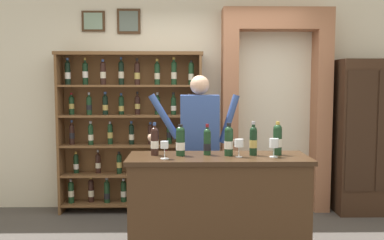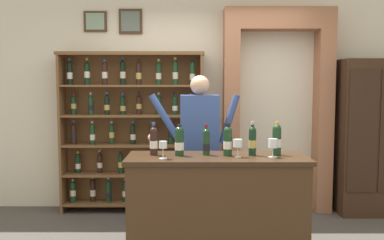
% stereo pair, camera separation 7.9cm
% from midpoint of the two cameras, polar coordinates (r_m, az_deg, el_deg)
% --- Properties ---
extents(back_wall, '(12.00, 0.19, 3.44)m').
position_cam_midpoint_polar(back_wall, '(5.48, 0.35, 6.32)').
color(back_wall, beige).
rests_on(back_wall, ground).
extents(wine_shelf, '(1.77, 0.31, 1.97)m').
position_cam_midpoint_polar(wine_shelf, '(5.31, -8.58, -1.11)').
color(wine_shelf, brown).
rests_on(wine_shelf, ground).
extents(archway_doorway, '(1.33, 0.45, 2.49)m').
position_cam_midpoint_polar(archway_doorway, '(5.46, 10.48, 2.62)').
color(archway_doorway, '#9E6647').
rests_on(archway_doorway, ground).
extents(side_cabinet, '(0.77, 0.44, 1.88)m').
position_cam_midpoint_polar(side_cabinet, '(5.61, 22.11, -2.09)').
color(side_cabinet, '#382316').
rests_on(side_cabinet, ground).
extents(tasting_counter, '(1.60, 0.58, 0.95)m').
position_cam_midpoint_polar(tasting_counter, '(3.92, 2.90, -11.70)').
color(tasting_counter, '#422B19').
rests_on(tasting_counter, ground).
extents(shopkeeper, '(0.96, 0.22, 1.67)m').
position_cam_midpoint_polar(shopkeeper, '(4.41, 0.48, -2.39)').
color(shopkeeper, '#2D3347').
rests_on(shopkeeper, ground).
extents(tasting_bottle_grappa, '(0.07, 0.07, 0.30)m').
position_cam_midpoint_polar(tasting_bottle_grappa, '(3.84, -5.59, -2.76)').
color(tasting_bottle_grappa, black).
rests_on(tasting_bottle_grappa, tasting_counter).
extents(tasting_bottle_brunello, '(0.08, 0.08, 0.28)m').
position_cam_midpoint_polar(tasting_bottle_brunello, '(3.80, -2.15, -2.78)').
color(tasting_bottle_brunello, '#19381E').
rests_on(tasting_bottle_brunello, tasting_counter).
extents(tasting_bottle_vin_santo, '(0.07, 0.07, 0.28)m').
position_cam_midpoint_polar(tasting_bottle_vin_santo, '(3.84, 1.46, -2.90)').
color(tasting_bottle_vin_santo, '#19381E').
rests_on(tasting_bottle_vin_santo, tasting_counter).
extents(tasting_bottle_rosso, '(0.08, 0.08, 0.29)m').
position_cam_midpoint_polar(tasting_bottle_rosso, '(3.81, 4.34, -2.73)').
color(tasting_bottle_rosso, '#19381E').
rests_on(tasting_bottle_rosso, tasting_counter).
extents(tasting_bottle_bianco, '(0.07, 0.07, 0.31)m').
position_cam_midpoint_polar(tasting_bottle_bianco, '(3.85, 7.61, -2.67)').
color(tasting_bottle_bianco, black).
rests_on(tasting_bottle_bianco, tasting_counter).
extents(tasting_bottle_chianti, '(0.08, 0.08, 0.30)m').
position_cam_midpoint_polar(tasting_bottle_chianti, '(3.91, 10.78, -2.51)').
color(tasting_bottle_chianti, '#19381E').
rests_on(tasting_bottle_chianti, tasting_counter).
extents(wine_glass_spare, '(0.08, 0.08, 0.16)m').
position_cam_midpoint_polar(wine_glass_spare, '(3.79, 10.30, -3.14)').
color(wine_glass_spare, silver).
rests_on(wine_glass_spare, tasting_counter).
extents(wine_glass_right, '(0.07, 0.07, 0.15)m').
position_cam_midpoint_polar(wine_glass_right, '(3.65, -4.31, -3.51)').
color(wine_glass_right, silver).
rests_on(wine_glass_right, tasting_counter).
extents(wine_glass_left, '(0.08, 0.08, 0.16)m').
position_cam_midpoint_polar(wine_glass_left, '(3.75, 5.69, -3.15)').
color(wine_glass_left, silver).
rests_on(wine_glass_left, tasting_counter).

